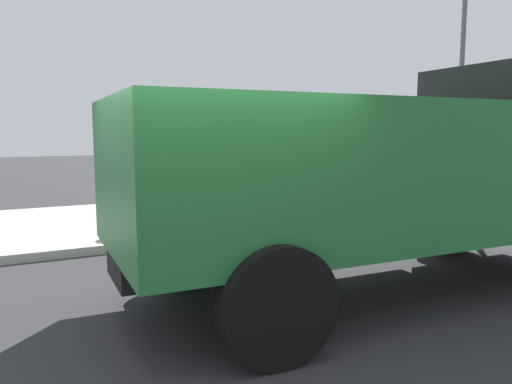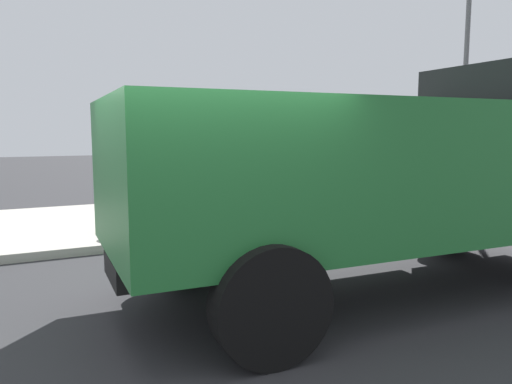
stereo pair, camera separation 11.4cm
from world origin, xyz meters
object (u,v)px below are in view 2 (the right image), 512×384
(fire_hydrant, at_px, (125,210))
(stop_sign, at_px, (252,149))
(dump_truck_green, at_px, (404,167))
(loose_tire, at_px, (148,202))
(street_light_pole, at_px, (464,101))

(fire_hydrant, bearing_deg, stop_sign, -21.84)
(fire_hydrant, bearing_deg, dump_truck_green, -62.25)
(stop_sign, bearing_deg, fire_hydrant, 158.16)
(loose_tire, bearing_deg, fire_hydrant, 126.13)
(stop_sign, xyz_separation_m, dump_truck_green, (0.24, -3.95, -0.10))
(loose_tire, height_order, dump_truck_green, dump_truck_green)
(dump_truck_green, bearing_deg, loose_tire, 116.77)
(stop_sign, xyz_separation_m, street_light_pole, (6.06, 0.19, 1.12))
(dump_truck_green, relative_size, street_light_pole, 1.32)
(loose_tire, height_order, street_light_pole, street_light_pole)
(dump_truck_green, bearing_deg, street_light_pole, 35.47)
(fire_hydrant, height_order, street_light_pole, street_light_pole)
(stop_sign, height_order, street_light_pole, street_light_pole)
(stop_sign, distance_m, street_light_pole, 6.17)
(fire_hydrant, xyz_separation_m, stop_sign, (2.33, -0.93, 1.18))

